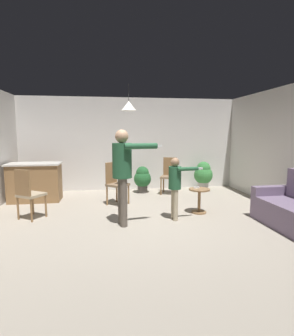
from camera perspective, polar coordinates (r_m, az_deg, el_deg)
name	(u,v)px	position (r m, az deg, el deg)	size (l,w,h in m)	color
ground	(145,223)	(5.16, -0.49, -11.63)	(7.68, 7.68, 0.00)	#9E9384
wall_back	(130,144)	(8.06, -3.63, 5.07)	(6.40, 0.10, 2.70)	silver
kitchen_counter	(35,182)	(7.21, -22.58, -2.76)	(1.26, 0.66, 0.95)	olive
side_table_by_couch	(199,198)	(5.82, 10.98, -6.19)	(0.44, 0.44, 0.52)	olive
person_adult	(123,167)	(4.86, -5.11, 0.29)	(0.89, 0.50, 1.75)	#60564C
person_child	(175,182)	(5.22, 6.01, -2.89)	(0.64, 0.35, 1.21)	tan
dining_chair_by_counter	(28,192)	(5.73, -23.84, -4.67)	(0.58, 0.58, 1.00)	olive
dining_chair_near_wall	(115,181)	(6.40, -6.74, -2.85)	(0.59, 0.59, 1.00)	olive
dining_chair_centre_back	(169,174)	(7.52, 4.73, -1.28)	(0.55, 0.55, 1.00)	olive
potted_plant_corner	(142,178)	(7.62, -0.97, -2.16)	(0.49, 0.49, 0.75)	#4C4742
potted_plant_by_wall	(203,174)	(8.16, 11.82, -1.31)	(0.55, 0.55, 0.84)	#B7B2AD
spare_remote_on_table	(197,188)	(5.80, 10.43, -4.08)	(0.04, 0.13, 0.04)	white
ceiling_light_pendant	(129,106)	(5.83, -3.89, 13.00)	(0.32, 0.32, 0.55)	silver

